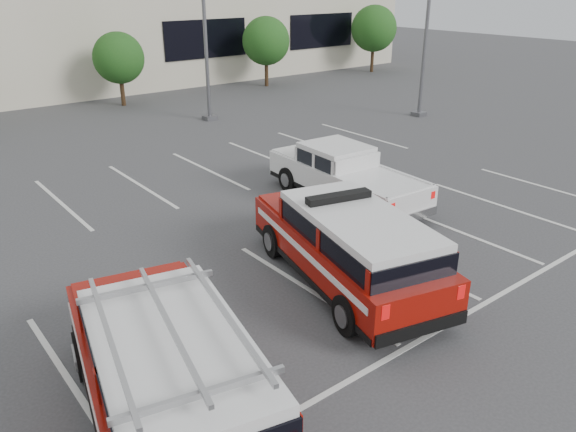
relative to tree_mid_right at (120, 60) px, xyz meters
name	(u,v)px	position (x,y,z in m)	size (l,w,h in m)	color
ground	(309,290)	(-5.09, -22.05, -2.50)	(120.00, 120.00, 0.00)	#38383B
stall_markings	(208,227)	(-5.09, -17.55, -2.50)	(23.00, 15.00, 0.01)	silver
tree_mid_right	(120,60)	(0.00, 0.00, 0.00)	(2.77, 2.77, 3.99)	#3F2B19
tree_right	(267,43)	(10.00, 0.00, 0.27)	(3.07, 3.07, 4.42)	#3F2B19
tree_far_right	(374,30)	(20.00, 0.00, 0.54)	(3.37, 3.37, 4.85)	#3F2B19
light_pole_mid	(204,11)	(1.91, -6.05, 2.68)	(0.90, 0.60, 10.24)	#59595E
light_pole_right	(428,10)	(10.91, -12.05, 2.68)	(0.90, 0.60, 10.24)	#59595E
fire_chief_suv	(347,251)	(-4.21, -22.34, -1.66)	(3.50, 6.23, 2.07)	maroon
white_pickup	(344,180)	(-0.60, -18.47, -1.80)	(2.32, 5.84, 1.76)	silver
ladder_suv	(169,384)	(-9.59, -24.02, -1.60)	(3.44, 6.09, 2.26)	maroon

